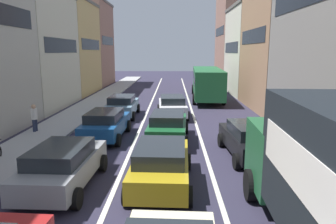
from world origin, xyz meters
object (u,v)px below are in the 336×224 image
object	(u,v)px
bus_mid_queue_primary	(207,81)
sedan_centre_lane_second	(161,164)
coupe_centre_lane_fourth	(172,106)
hatchback_centre_lane_third	(168,126)
pedestrian_near_kerb	(34,117)
sedan_right_lane_behind_truck	(250,139)
sedan_left_lane_fourth	(122,105)
wagon_left_lane_second	(63,165)
sedan_left_lane_third	(106,124)

from	to	relation	value
bus_mid_queue_primary	sedan_centre_lane_second	bearing A→B (deg)	172.33
coupe_centre_lane_fourth	bus_mid_queue_primary	size ratio (longest dim) A/B	0.41
hatchback_centre_lane_third	coupe_centre_lane_fourth	world-z (taller)	same
hatchback_centre_lane_third	pedestrian_near_kerb	xyz separation A→B (m)	(-7.40, 1.31, 0.15)
sedan_right_lane_behind_truck	bus_mid_queue_primary	size ratio (longest dim) A/B	0.41
sedan_left_lane_fourth	sedan_right_lane_behind_truck	bearing A→B (deg)	-140.40
coupe_centre_lane_fourth	bus_mid_queue_primary	distance (m)	8.90
wagon_left_lane_second	bus_mid_queue_primary	xyz separation A→B (m)	(6.89, 19.74, 0.96)
coupe_centre_lane_fourth	sedan_left_lane_fourth	world-z (taller)	same
sedan_left_lane_third	sedan_right_lane_behind_truck	bearing A→B (deg)	-110.47
sedan_centre_lane_second	coupe_centre_lane_fourth	distance (m)	11.35
sedan_left_lane_fourth	wagon_left_lane_second	bearing A→B (deg)	179.79
hatchback_centre_lane_third	sedan_left_lane_third	distance (m)	3.29
wagon_left_lane_second	coupe_centre_lane_fourth	bearing A→B (deg)	-15.12
bus_mid_queue_primary	pedestrian_near_kerb	size ratio (longest dim) A/B	6.39
sedan_left_lane_third	sedan_left_lane_fourth	world-z (taller)	same
wagon_left_lane_second	sedan_right_lane_behind_truck	distance (m)	7.67
sedan_left_lane_third	sedan_right_lane_behind_truck	size ratio (longest dim) A/B	0.99
hatchback_centre_lane_third	sedan_right_lane_behind_truck	world-z (taller)	same
coupe_centre_lane_fourth	bus_mid_queue_primary	bearing A→B (deg)	-24.87
sedan_left_lane_fourth	sedan_right_lane_behind_truck	xyz separation A→B (m)	(6.86, -8.39, 0.00)
coupe_centre_lane_fourth	sedan_right_lane_behind_truck	distance (m)	8.98
wagon_left_lane_second	hatchback_centre_lane_third	xyz separation A→B (m)	(3.40, 5.58, 0.00)
sedan_centre_lane_second	sedan_left_lane_third	bearing A→B (deg)	30.34
sedan_left_lane_third	bus_mid_queue_primary	xyz separation A→B (m)	(6.76, 13.74, 0.96)
pedestrian_near_kerb	sedan_right_lane_behind_truck	bearing A→B (deg)	170.79
coupe_centre_lane_fourth	sedan_right_lane_behind_truck	size ratio (longest dim) A/B	1.00
hatchback_centre_lane_third	coupe_centre_lane_fourth	size ratio (longest dim) A/B	1.00
hatchback_centre_lane_third	sedan_right_lane_behind_truck	size ratio (longest dim) A/B	1.00
sedan_left_lane_fourth	sedan_left_lane_third	bearing A→B (deg)	-179.43
sedan_left_lane_third	pedestrian_near_kerb	distance (m)	4.23
sedan_right_lane_behind_truck	pedestrian_near_kerb	distance (m)	11.58
pedestrian_near_kerb	sedan_left_lane_third	bearing A→B (deg)	177.33
sedan_centre_lane_second	coupe_centre_lane_fourth	bearing A→B (deg)	0.38
pedestrian_near_kerb	wagon_left_lane_second	bearing A→B (deg)	129.55
sedan_centre_lane_second	wagon_left_lane_second	distance (m)	3.26
sedan_centre_lane_second	pedestrian_near_kerb	distance (m)	9.89
wagon_left_lane_second	sedan_centre_lane_second	bearing A→B (deg)	-84.64
hatchback_centre_lane_third	sedan_left_lane_third	xyz separation A→B (m)	(-3.27, 0.43, 0.00)
sedan_centre_lane_second	coupe_centre_lane_fourth	xyz separation A→B (m)	(0.34, 11.35, 0.00)
sedan_centre_lane_second	sedan_left_lane_fourth	world-z (taller)	same
bus_mid_queue_primary	pedestrian_near_kerb	xyz separation A→B (m)	(-10.90, -12.85, -0.81)
wagon_left_lane_second	pedestrian_near_kerb	world-z (taller)	pedestrian_near_kerb
sedan_left_lane_third	pedestrian_near_kerb	bearing A→B (deg)	79.81
coupe_centre_lane_fourth	pedestrian_near_kerb	bearing A→B (deg)	118.31
wagon_left_lane_second	bus_mid_queue_primary	size ratio (longest dim) A/B	0.41
sedan_centre_lane_second	sedan_left_lane_fourth	distance (m)	11.84
hatchback_centre_lane_third	bus_mid_queue_primary	world-z (taller)	bus_mid_queue_primary
sedan_left_lane_third	wagon_left_lane_second	bearing A→B (deg)	-179.42
sedan_left_lane_third	bus_mid_queue_primary	distance (m)	15.34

